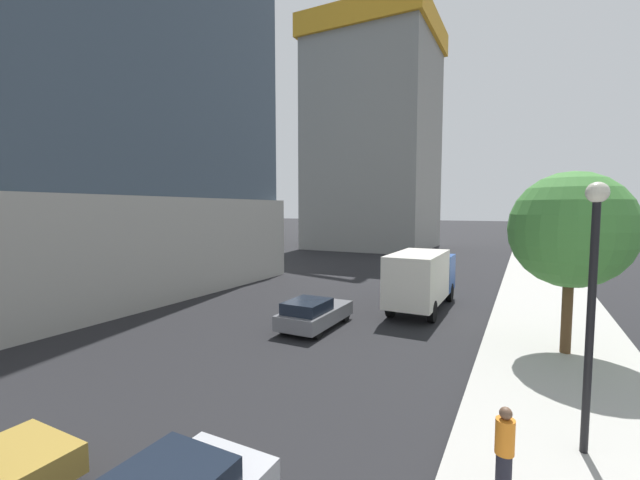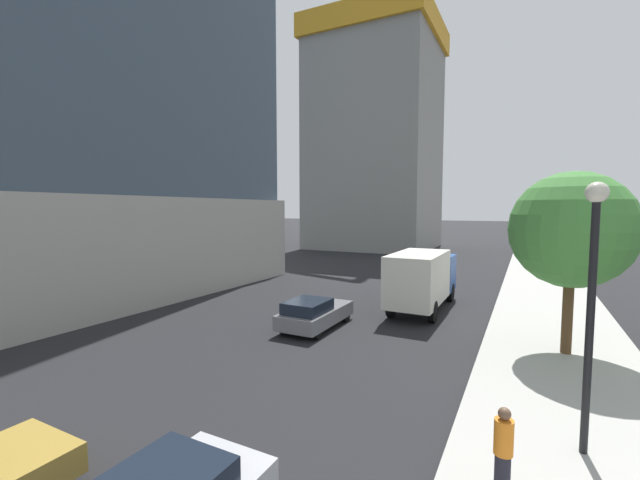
% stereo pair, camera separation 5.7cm
% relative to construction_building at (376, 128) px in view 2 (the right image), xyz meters
% --- Properties ---
extents(sidewalk, '(5.32, 120.00, 0.15)m').
position_rel_construction_building_xyz_m(sidewalk, '(20.50, -38.76, -16.60)').
color(sidewalk, '#B2AFA8').
rests_on(sidewalk, ground).
extents(construction_building, '(18.90, 16.09, 40.85)m').
position_rel_construction_building_xyz_m(construction_building, '(0.00, 0.00, 0.00)').
color(construction_building, gray).
rests_on(construction_building, ground).
extents(street_lamp, '(0.44, 0.44, 5.85)m').
position_rel_construction_building_xyz_m(street_lamp, '(20.54, -43.65, -12.70)').
color(street_lamp, black).
rests_on(street_lamp, sidewalk).
extents(street_tree, '(4.19, 4.19, 6.64)m').
position_rel_construction_building_xyz_m(street_tree, '(20.70, -36.78, -12.00)').
color(street_tree, brown).
rests_on(street_tree, sidewalk).
extents(car_gray, '(1.93, 4.24, 1.41)m').
position_rel_construction_building_xyz_m(car_gray, '(10.81, -37.98, -15.97)').
color(car_gray, slate).
rests_on(car_gray, ground).
extents(box_truck, '(2.35, 7.22, 3.18)m').
position_rel_construction_building_xyz_m(box_truck, '(14.37, -32.33, -14.88)').
color(box_truck, '#1E4799').
rests_on(box_truck, ground).
extents(pedestrian_orange_shirt, '(0.34, 0.34, 1.71)m').
position_rel_construction_building_xyz_m(pedestrian_orange_shirt, '(19.05, -45.97, -15.65)').
color(pedestrian_orange_shirt, black).
rests_on(pedestrian_orange_shirt, sidewalk).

